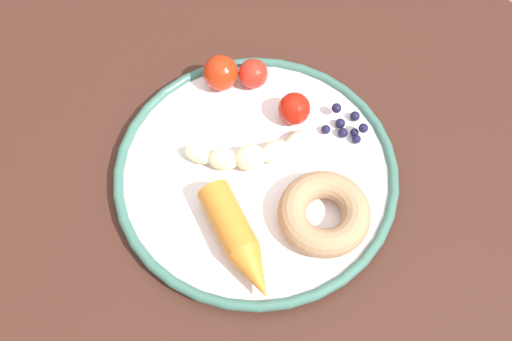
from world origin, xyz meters
TOP-DOWN VIEW (x-y plane):
  - ground_plane at (0.00, 0.00)m, footprint 6.00×6.00m
  - dining_table at (0.00, 0.00)m, footprint 0.99×0.85m
  - plate at (0.01, 0.02)m, footprint 0.32×0.32m
  - banana at (0.03, 0.01)m, footprint 0.10×0.13m
  - carrot_orange at (-0.04, 0.10)m, footprint 0.14×0.08m
  - donut at (-0.08, 0.01)m, footprint 0.12×0.12m
  - blueberry_pile at (-0.03, -0.10)m, footprint 0.05×0.05m
  - tomato_near at (0.13, -0.04)m, footprint 0.04×0.04m
  - tomato_mid at (0.10, -0.07)m, footprint 0.04×0.04m
  - tomato_far at (0.03, -0.06)m, footprint 0.04×0.04m

SIDE VIEW (x-z plane):
  - ground_plane at x=0.00m, z-range 0.00..0.00m
  - dining_table at x=0.00m, z-range 0.26..0.97m
  - plate at x=0.01m, z-range 0.70..0.72m
  - blueberry_pile at x=-0.03m, z-range 0.71..0.73m
  - banana at x=0.03m, z-range 0.71..0.74m
  - donut at x=-0.08m, z-range 0.71..0.75m
  - tomato_mid at x=0.10m, z-range 0.71..0.75m
  - carrot_orange at x=-0.04m, z-range 0.71..0.75m
  - tomato_far at x=0.03m, z-range 0.71..0.75m
  - tomato_near at x=0.13m, z-range 0.71..0.76m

